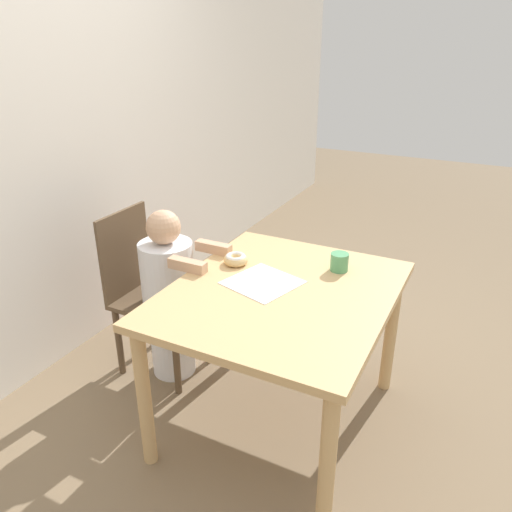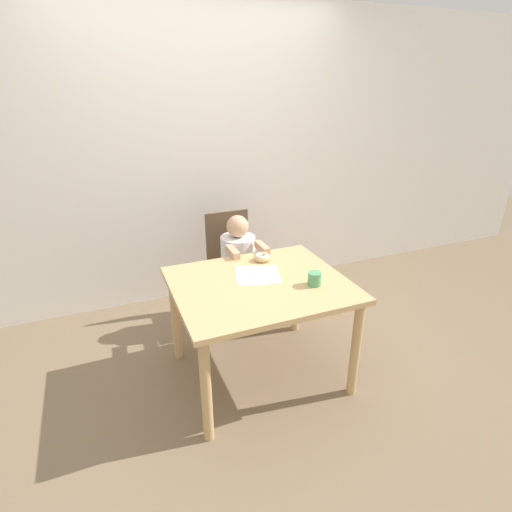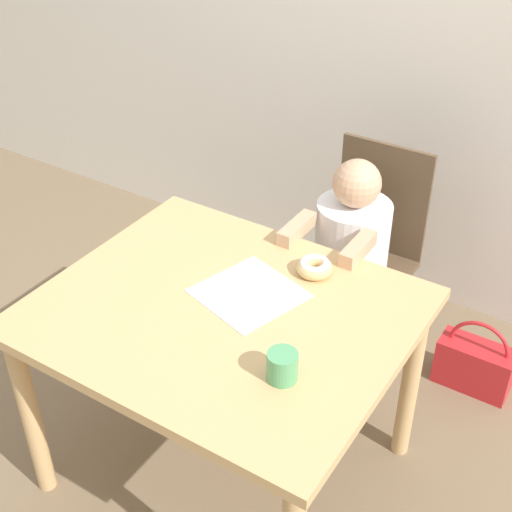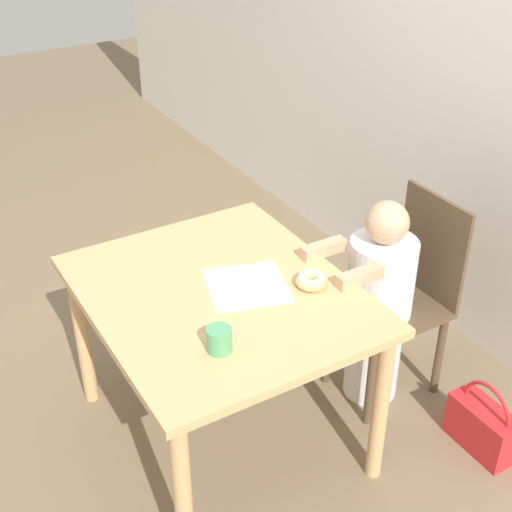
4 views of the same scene
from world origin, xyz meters
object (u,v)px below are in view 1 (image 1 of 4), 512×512
(child_figure, at_px, (170,297))
(cup, at_px, (339,262))
(chair, at_px, (150,294))
(donut, at_px, (236,259))
(handbag, at_px, (196,306))

(child_figure, xyz_separation_m, cup, (0.20, -0.83, 0.29))
(child_figure, distance_m, cup, 0.91)
(chair, relative_size, child_figure, 0.95)
(child_figure, height_order, cup, child_figure)
(chair, relative_size, cup, 10.60)
(donut, xyz_separation_m, cup, (0.15, -0.46, 0.02))
(chair, relative_size, donut, 7.70)
(child_figure, distance_m, donut, 0.47)
(chair, xyz_separation_m, child_figure, (-0.00, -0.13, 0.01))
(chair, distance_m, child_figure, 0.13)
(donut, relative_size, cup, 1.38)
(cup, bearing_deg, chair, 101.65)
(chair, distance_m, donut, 0.58)
(cup, bearing_deg, handbag, 73.91)
(child_figure, relative_size, cup, 11.13)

